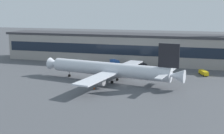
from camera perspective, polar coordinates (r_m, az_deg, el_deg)
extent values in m
plane|color=#4C4F54|center=(107.78, 2.13, -3.62)|extent=(600.00, 600.00, 0.00)
cube|color=#9E9993|center=(152.86, 6.78, 3.36)|extent=(154.12, 18.11, 13.99)
cube|color=#38383D|center=(152.04, 6.84, 6.20)|extent=(157.21, 18.47, 1.20)
cube|color=#192333|center=(143.89, 6.14, 3.17)|extent=(151.04, 0.16, 5.04)
cylinder|color=silver|center=(112.50, -0.59, -0.44)|extent=(48.86, 12.93, 5.30)
cone|color=silver|center=(126.02, -11.19, 0.60)|extent=(5.51, 5.73, 5.04)
cone|color=silver|center=(103.74, 12.46, -1.69)|extent=(6.51, 5.63, 4.77)
cube|color=black|center=(103.15, 11.08, 2.19)|extent=(7.41, 1.67, 8.48)
cube|color=silver|center=(98.88, 9.79, -1.74)|extent=(3.88, 9.80, 0.30)
cube|color=silver|center=(109.89, 11.50, -0.52)|extent=(3.88, 9.80, 0.30)
cube|color=silver|center=(99.96, -3.05, -2.23)|extent=(9.39, 22.56, 0.50)
cube|color=silver|center=(123.91, 3.05, 0.37)|extent=(9.39, 22.56, 0.50)
cylinder|color=#99999E|center=(103.66, -2.64, -2.80)|extent=(4.78, 3.57, 2.92)
cylinder|color=#99999E|center=(121.70, 2.00, -0.71)|extent=(4.78, 3.57, 2.92)
cylinder|color=black|center=(122.61, -8.34, -1.66)|extent=(1.17, 0.67, 1.10)
cylinder|color=slate|center=(122.31, -8.36, -1.02)|extent=(0.24, 0.24, 2.23)
cylinder|color=black|center=(110.32, -0.01, -2.97)|extent=(1.17, 0.67, 1.10)
cylinder|color=slate|center=(109.99, -0.01, -2.27)|extent=(0.24, 0.24, 2.23)
cylinder|color=black|center=(114.51, 1.04, -2.45)|extent=(1.17, 0.67, 1.10)
cylinder|color=slate|center=(114.19, 1.04, -1.77)|extent=(0.24, 0.24, 2.23)
cube|color=black|center=(136.38, 9.22, -0.15)|extent=(3.63, 4.11, 1.50)
cube|color=black|center=(135.58, 8.95, -0.08)|extent=(2.23, 2.06, 0.38)
cylinder|color=black|center=(135.01, 9.15, -0.59)|extent=(0.63, 0.75, 0.70)
cylinder|color=black|center=(136.16, 8.57, -0.47)|extent=(0.63, 0.75, 0.70)
cylinder|color=black|center=(136.90, 9.83, -0.45)|extent=(0.63, 0.75, 0.70)
cylinder|color=black|center=(138.04, 9.26, -0.34)|extent=(0.63, 0.75, 0.70)
cube|color=red|center=(144.56, -3.65, 0.58)|extent=(4.60, 5.46, 1.40)
cube|color=black|center=(145.36, -3.25, 0.76)|extent=(2.91, 2.63, 0.35)
cylinder|color=black|center=(146.64, -3.44, 0.46)|extent=(0.60, 0.76, 0.70)
cylinder|color=black|center=(144.90, -2.84, 0.34)|extent=(0.60, 0.76, 0.70)
cylinder|color=black|center=(144.51, -4.45, 0.29)|extent=(0.60, 0.76, 0.70)
cylinder|color=black|center=(142.75, -3.85, 0.16)|extent=(0.60, 0.76, 0.70)
cube|color=yellow|center=(130.17, 17.52, -1.05)|extent=(4.23, 6.69, 1.60)
cube|color=black|center=(131.70, 17.24, -0.75)|extent=(2.54, 2.76, 0.40)
cylinder|color=black|center=(132.02, 16.77, -1.19)|extent=(0.54, 0.76, 0.70)
cylinder|color=black|center=(132.69, 17.49, -1.17)|extent=(0.54, 0.76, 0.70)
cylinder|color=black|center=(127.97, 17.50, -1.61)|extent=(0.54, 0.76, 0.70)
cylinder|color=black|center=(128.66, 18.24, -1.59)|extent=(0.54, 0.76, 0.70)
cube|color=#2651A5|center=(141.31, 0.53, 0.73)|extent=(5.83, 6.04, 3.20)
cube|color=black|center=(139.75, 0.83, 0.88)|extent=(3.05, 3.04, 0.80)
cylinder|color=black|center=(140.25, 1.30, -0.01)|extent=(0.70, 0.72, 0.70)
cylinder|color=black|center=(139.29, 0.51, -0.09)|extent=(0.70, 0.72, 0.70)
cylinder|color=black|center=(143.93, 0.54, 0.28)|extent=(0.70, 0.72, 0.70)
cylinder|color=black|center=(143.00, -0.23, 0.20)|extent=(0.70, 0.72, 0.70)
cube|color=black|center=(139.20, 6.06, 0.30)|extent=(4.64, 5.57, 2.20)
cube|color=black|center=(140.42, 5.85, 0.58)|extent=(2.68, 2.62, 0.55)
cylinder|color=black|center=(140.72, 5.40, -0.02)|extent=(0.63, 0.75, 0.70)
cylinder|color=black|center=(141.43, 6.15, 0.02)|extent=(0.63, 0.75, 0.70)
cylinder|color=black|center=(137.39, 5.94, -0.31)|extent=(0.63, 0.75, 0.70)
cylinder|color=black|center=(138.12, 6.70, -0.26)|extent=(0.63, 0.75, 0.70)
cone|color=#F2590C|center=(102.83, -3.51, -4.16)|extent=(0.56, 0.56, 0.70)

